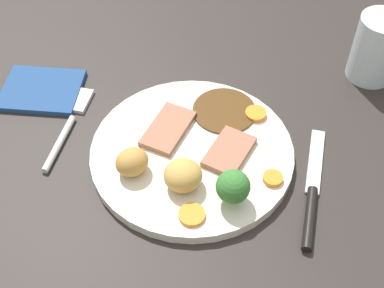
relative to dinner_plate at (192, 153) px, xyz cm
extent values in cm
cube|color=#2B2623|center=(-3.03, 2.52, -2.50)|extent=(120.00, 84.00, 3.60)
cylinder|color=silver|center=(0.00, 0.00, 0.00)|extent=(25.75, 25.75, 1.40)
cylinder|color=#563819|center=(3.01, 7.43, 0.85)|extent=(8.54, 8.54, 0.30)
cube|color=#9E664C|center=(-3.65, 2.37, 1.10)|extent=(6.34, 8.90, 0.80)
cube|color=#9E664C|center=(4.68, 0.15, 1.10)|extent=(6.42, 8.09, 0.80)
ellipsoid|color=tan|center=(0.00, -5.63, 2.46)|extent=(5.77, 5.70, 3.52)
ellipsoid|color=#BC8C42|center=(-6.41, -4.72, 2.36)|extent=(5.48, 5.50, 3.32)
cylinder|color=orange|center=(7.23, 7.46, 1.02)|extent=(2.80, 2.80, 0.64)
cylinder|color=orange|center=(10.43, -2.93, 1.00)|extent=(2.42, 2.42, 0.60)
cylinder|color=orange|center=(1.86, -9.82, 0.95)|extent=(3.10, 3.10, 0.49)
cylinder|color=#8CB766|center=(6.01, -6.78, 1.32)|extent=(1.23, 1.23, 1.23)
sphere|color=#387A33|center=(6.01, -6.78, 3.32)|extent=(3.97, 3.97, 3.97)
cylinder|color=silver|center=(-17.31, -1.45, -0.25)|extent=(1.23, 9.53, 0.90)
cube|color=silver|center=(-17.02, 6.80, -0.40)|extent=(2.16, 4.57, 0.60)
cylinder|color=black|center=(15.16, -7.02, -0.10)|extent=(1.57, 8.54, 1.20)
cube|color=silver|center=(15.55, 1.97, -0.50)|extent=(2.15, 10.56, 0.40)
cylinder|color=silver|center=(22.64, 20.44, 4.17)|extent=(6.73, 6.73, 9.74)
cube|color=navy|center=(-23.36, 7.72, -0.30)|extent=(11.79, 9.98, 0.80)
camera|label=1|loc=(8.07, -42.10, 50.82)|focal=48.91mm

